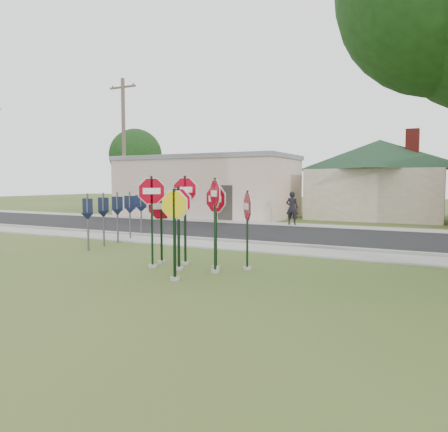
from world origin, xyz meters
The scene contains 19 objects.
ground centered at (0.00, 0.00, 0.00)m, with size 120.00×120.00×0.00m, color #3B5720.
sidewalk_near centered at (0.00, 5.50, 0.03)m, with size 60.00×1.60×0.06m, color gray.
road centered at (0.00, 10.00, 0.02)m, with size 60.00×7.00×0.04m, color black.
sidewalk_far centered at (0.00, 14.30, 0.03)m, with size 60.00×1.60×0.06m, color gray.
curb centered at (0.00, 6.50, 0.07)m, with size 60.00×0.20×0.14m, color gray.
stop_sign_center centered at (-0.35, 1.13, 1.46)m, with size 1.07×0.24×2.39m.
stop_sign_yellow centered at (0.27, 0.00, 1.39)m, with size 0.97×0.24×2.33m.
stop_sign_left centered at (-1.18, 1.06, 1.66)m, with size 0.84×0.65×2.67m.
stop_sign_right centered at (0.72, 1.24, 1.61)m, with size 0.76×0.72×2.61m.
stop_sign_back_right centered at (0.50, 1.69, 1.51)m, with size 1.00×0.33×2.46m.
stop_sign_back_left centered at (-0.60, 1.87, 1.65)m, with size 0.98×0.24×2.67m.
stop_sign_far_right centered at (1.33, 1.96, 1.38)m, with size 0.66×0.87×2.27m.
stop_sign_far_left centered at (-1.32, 1.69, 1.36)m, with size 0.77×0.83×2.25m.
route_sign_row centered at (-5.40, 4.50, 1.22)m, with size 1.43×4.63×2.00m.
building_stucco centered at (-9.00, 18.00, 2.15)m, with size 12.20×6.20×4.20m.
building_house centered at (2.00, 22.00, 3.65)m, with size 11.60×11.60×6.20m.
utility_pole_near centered at (-14.00, 15.20, 4.97)m, with size 2.20×0.26×9.50m.
bg_tree_left centered at (-20.00, 24.00, 4.88)m, with size 4.90×4.90×7.35m.
pedestrian centered at (-1.42, 14.11, 0.97)m, with size 0.67×0.44×1.83m, color black.
Camera 1 is at (6.14, -8.80, 2.39)m, focal length 35.00 mm.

